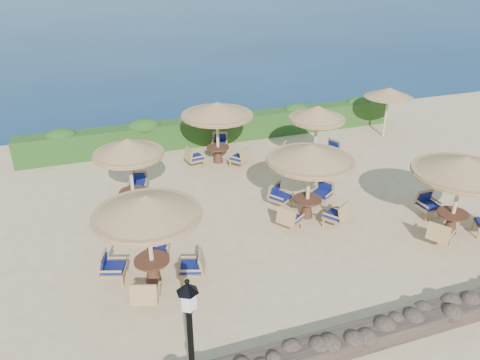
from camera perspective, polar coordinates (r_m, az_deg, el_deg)
ground at (r=16.37m, az=4.94°, el=-3.94°), size 120.00×120.00×0.00m
sea at (r=83.46m, az=-16.12°, el=19.59°), size 160.00×160.00×0.00m
hedge at (r=22.25m, az=-2.55°, el=6.21°), size 18.00×0.90×1.20m
stone_wall at (r=11.98m, az=17.59°, el=-17.01°), size 15.00×0.65×0.44m
extra_parasol at (r=23.50m, az=17.71°, el=10.11°), size 2.30×2.30×2.41m
cafe_set_0 at (r=12.38m, az=-11.15°, el=-5.22°), size 2.88×2.88×2.65m
cafe_set_1 at (r=15.37m, az=8.49°, el=1.49°), size 2.87×2.87×2.65m
cafe_set_2 at (r=15.80m, az=25.39°, el=0.31°), size 3.07×3.07×2.65m
cafe_set_3 at (r=16.08m, az=-13.34°, el=2.47°), size 2.37×2.88×2.65m
cafe_set_4 at (r=19.48m, az=-2.79°, el=7.48°), size 3.00×3.00×2.65m
cafe_set_5 at (r=19.32m, az=9.28°, el=6.41°), size 2.75×2.58×2.65m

